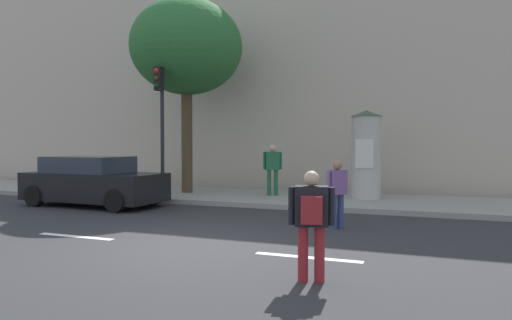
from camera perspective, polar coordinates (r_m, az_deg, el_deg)
ground_plane at (r=8.38m, az=-9.78°, el=-10.85°), size 80.00×80.00×0.00m
sidewalk_curb at (r=14.76m, az=4.07°, el=-4.97°), size 36.00×4.00×0.15m
lane_markings at (r=8.38m, az=-9.78°, el=-10.82°), size 25.80×0.16×0.01m
building_backdrop at (r=19.72m, az=8.26°, el=10.48°), size 36.00×5.00×9.57m
traffic_light at (r=14.64m, az=-12.22°, el=6.31°), size 0.24×0.45×4.19m
poster_column at (r=14.53m, az=13.99°, el=0.79°), size 1.01×1.01×2.81m
street_tree at (r=16.41m, az=-8.94°, el=14.06°), size 3.97×3.97×6.88m
pedestrian_in_light_jacket at (r=9.96m, az=10.41°, el=-3.78°), size 0.43×0.45×1.51m
pedestrian_tallest at (r=6.04m, az=7.14°, el=-7.22°), size 0.61×0.45×1.50m
pedestrian_near_pole at (r=14.91m, az=2.14°, el=-0.70°), size 0.59×0.41×1.71m
parked_car_silver at (r=14.38m, az=-20.25°, el=-2.65°), size 4.42×2.04×1.50m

